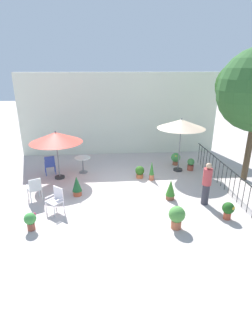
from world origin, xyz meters
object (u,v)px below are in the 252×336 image
Objects in this scene: potted_plant_1 at (140,172)px; potted_plant_7 at (171,189)px; patio_chair_0 at (56,198)px; potted_plant_2 at (228,209)px; potted_plant_5 at (77,186)px; standing_person at (207,183)px; patio_umbrella_1 at (56,138)px; patio_chair_2 at (35,188)px; cafe_table_0 at (83,162)px; potted_plant_8 at (152,171)px; patio_umbrella_0 at (181,124)px; potted_plant_4 at (176,158)px; potted_plant_3 at (30,220)px; potted_plant_6 at (177,216)px; patio_chair_1 at (50,164)px; potted_plant_0 at (191,164)px.

potted_plant_7 reaches higher than potted_plant_1.
patio_chair_0 reaches higher than potted_plant_2.
standing_person reaches higher than potted_plant_5.
patio_umbrella_1 is 6.42m from standing_person.
patio_chair_0 is at bearing -42.37° from patio_chair_2.
patio_chair_0 is at bearing -100.50° from cafe_table_0.
potted_plant_7 is at bearing -9.50° from potted_plant_5.
patio_umbrella_1 is 2.53× the size of potted_plant_8.
patio_chair_0 reaches higher than potted_plant_5.
patio_umbrella_0 is 2.06m from potted_plant_4.
standing_person is at bearing -88.17° from patio_umbrella_0.
potted_plant_7 is 1.87m from potted_plant_8.
patio_umbrella_0 reaches higher than patio_chair_0.
potted_plant_3 reaches higher than potted_plant_1.
potted_plant_6 is at bearing -104.34° from potted_plant_4.
patio_chair_1 is 1.03× the size of potted_plant_8.
potted_plant_4 is at bearing 38.41° from patio_chair_0.
potted_plant_5 is at bearing 61.48° from potted_plant_3.
potted_plant_2 is at bearing -44.13° from potted_plant_7.
patio_umbrella_1 is 2.89× the size of potted_plant_7.
potted_plant_4 is (5.89, 5.25, 0.02)m from potted_plant_3.
potted_plant_7 reaches higher than potted_plant_6.
cafe_table_0 is 1.50m from patio_chair_1.
potted_plant_7 is (0.26, 1.90, -0.03)m from potted_plant_6.
potted_plant_8 reaches higher than potted_plant_2.
patio_chair_2 is at bearing -151.52° from potted_plant_4.
potted_plant_7 is (4.49, -2.37, -1.48)m from patio_umbrella_1.
potted_plant_1 is (4.08, -0.71, -0.22)m from patio_chair_1.
potted_plant_3 is at bearing -120.01° from patio_chair_0.
potted_plant_3 is (-6.43, -4.48, 0.03)m from potted_plant_0.
patio_chair_2 is 4.89m from potted_plant_8.
standing_person is (1.44, 1.43, 0.39)m from potted_plant_6.
potted_plant_4 is (5.64, 1.25, -1.52)m from patio_umbrella_1.
potted_plant_4 is 2.37m from potted_plant_8.
cafe_table_0 is (-4.55, 0.11, -1.73)m from patio_umbrella_0.
patio_umbrella_0 is at bearing 91.83° from standing_person.
patio_chair_2 is (-1.56, -2.69, 0.02)m from cafe_table_0.
standing_person is (1.57, -2.28, 0.38)m from potted_plant_8.
potted_plant_2 is 0.76× the size of potted_plant_7.
cafe_table_0 is at bearing 138.45° from potted_plant_2.
patio_umbrella_1 is 3.86× the size of potted_plant_0.
standing_person is (4.65, -3.42, 0.29)m from cafe_table_0.
patio_chair_1 reaches higher than potted_plant_7.
patio_chair_0 reaches higher than potted_plant_6.
patio_chair_1 is 6.67m from potted_plant_6.
patio_umbrella_1 is 1.42× the size of standing_person.
patio_chair_0 is 5.77m from potted_plant_2.
potted_plant_8 is (-0.40, 1.82, 0.04)m from potted_plant_7.
potted_plant_5 is (1.50, 0.33, -0.13)m from patio_chair_2.
potted_plant_2 is at bearing -59.57° from potted_plant_8.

